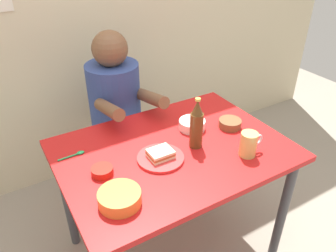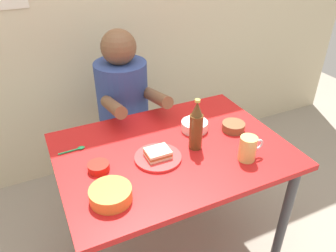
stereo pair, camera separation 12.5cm
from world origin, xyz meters
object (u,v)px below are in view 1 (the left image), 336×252
object	(u,v)px
dining_table	(173,163)
stool	(120,150)
sandwich	(160,154)
plate_orange	(161,158)
beer_bottle	(197,125)
beer_mug	(249,144)
soup_bowl_orange	(120,197)
person_seated	(115,96)

from	to	relation	value
dining_table	stool	distance (m)	0.70
sandwich	plate_orange	bearing A→B (deg)	180.00
sandwich	stool	bearing A→B (deg)	85.54
beer_bottle	dining_table	bearing A→B (deg)	159.66
sandwich	beer_bottle	bearing A→B (deg)	1.99
dining_table	beer_mug	xyz separation A→B (m)	(0.28, -0.22, 0.15)
plate_orange	beer_bottle	bearing A→B (deg)	1.99
dining_table	beer_bottle	bearing A→B (deg)	-20.34
beer_bottle	soup_bowl_orange	size ratio (longest dim) A/B	1.54
dining_table	beer_bottle	xyz separation A→B (m)	(0.10, -0.04, 0.21)
stool	sandwich	world-z (taller)	sandwich
plate_orange	beer_mug	bearing A→B (deg)	-25.44
plate_orange	dining_table	bearing A→B (deg)	25.36
sandwich	dining_table	bearing A→B (deg)	25.36
stool	dining_table	bearing A→B (deg)	-85.99
dining_table	beer_mug	bearing A→B (deg)	-38.98
beer_mug	soup_bowl_orange	bearing A→B (deg)	178.82
dining_table	beer_mug	size ratio (longest dim) A/B	8.73
plate_orange	beer_mug	distance (m)	0.42
plate_orange	sandwich	size ratio (longest dim) A/B	2.00
person_seated	beer_bottle	bearing A→B (deg)	-77.23
plate_orange	beer_mug	size ratio (longest dim) A/B	1.75
stool	beer_mug	distance (m)	1.02
plate_orange	soup_bowl_orange	bearing A→B (deg)	-149.17
person_seated	sandwich	size ratio (longest dim) A/B	6.54
beer_bottle	soup_bowl_orange	xyz separation A→B (m)	(-0.48, -0.17, -0.09)
person_seated	beer_mug	size ratio (longest dim) A/B	5.71
soup_bowl_orange	beer_mug	bearing A→B (deg)	-1.18
stool	person_seated	xyz separation A→B (m)	(0.00, -0.01, 0.42)
sandwich	soup_bowl_orange	world-z (taller)	soup_bowl_orange
stool	soup_bowl_orange	distance (m)	1.00
stool	beer_mug	world-z (taller)	beer_mug
stool	soup_bowl_orange	size ratio (longest dim) A/B	2.65
person_seated	dining_table	bearing A→B (deg)	-85.92
dining_table	plate_orange	world-z (taller)	plate_orange
sandwich	beer_bottle	distance (m)	0.22
person_seated	soup_bowl_orange	size ratio (longest dim) A/B	4.23
dining_table	stool	size ratio (longest dim) A/B	2.44
stool	person_seated	size ratio (longest dim) A/B	0.63
sandwich	beer_bottle	world-z (taller)	beer_bottle
beer_mug	soup_bowl_orange	xyz separation A→B (m)	(-0.65, 0.01, -0.03)
plate_orange	soup_bowl_orange	size ratio (longest dim) A/B	1.29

